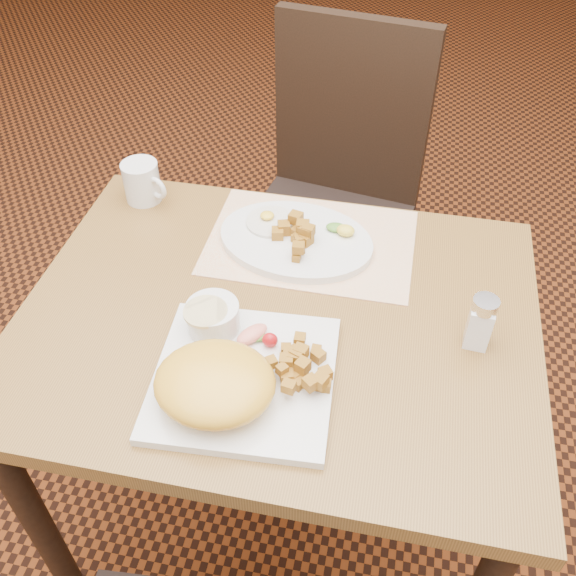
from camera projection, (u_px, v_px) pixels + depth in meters
The scene contains 15 objects.
ground at pixel (281, 518), 1.64m from camera, with size 8.00×8.00×0.00m, color black.
table at pixel (278, 354), 1.20m from camera, with size 0.90×0.70×0.75m.
chair_far at pixel (335, 190), 1.76m from camera, with size 0.49×0.49×0.97m.
placemat at pixel (311, 242), 1.26m from camera, with size 0.40×0.28×0.00m, color white.
plate_square at pixel (244, 378), 1.01m from camera, with size 0.28×0.28×0.02m, color silver.
plate_oval at pixel (296, 240), 1.25m from camera, with size 0.30×0.23×0.02m, color silver, non-canonical shape.
hollandaise_mound at pixel (214, 383), 0.95m from camera, with size 0.19×0.16×0.07m.
ramekin at pixel (212, 316), 1.06m from camera, with size 0.09×0.09×0.05m.
garnish_sq at pixel (257, 336), 1.05m from camera, with size 0.08×0.07×0.03m.
fried_egg at pixel (271, 221), 1.27m from camera, with size 0.10×0.10×0.02m.
garnish_ov at pixel (342, 229), 1.25m from camera, with size 0.06×0.04×0.02m.
salt_shaker at pixel (480, 321), 1.04m from camera, with size 0.05×0.05×0.10m.
coffee_mug at pixel (143, 182), 1.34m from camera, with size 0.10×0.08×0.09m.
home_fries_sq at pixel (301, 366), 0.99m from camera, with size 0.11×0.12×0.04m.
home_fries_ov at pixel (298, 234), 1.22m from camera, with size 0.09×0.11×0.04m.
Camera 1 is at (0.17, -0.76, 1.56)m, focal length 40.00 mm.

